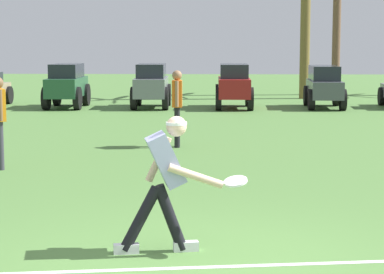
{
  "coord_description": "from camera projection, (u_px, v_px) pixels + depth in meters",
  "views": [
    {
      "loc": [
        0.24,
        -6.87,
        2.19
      ],
      "look_at": [
        -0.13,
        2.93,
        0.9
      ],
      "focal_mm": 70.0,
      "sensor_mm": 36.0,
      "label": 1
    }
  ],
  "objects": [
    {
      "name": "ground_plane",
      "position": [
        194.0,
        271.0,
        7.1
      ],
      "size": [
        80.0,
        80.0,
        0.0
      ],
      "primitive_type": "plane",
      "color": "#4E7839"
    },
    {
      "name": "field_line_paint",
      "position": [
        194.0,
        268.0,
        7.19
      ],
      "size": [
        25.3,
        3.8,
        0.01
      ],
      "primitive_type": "cube",
      "rotation": [
        0.0,
        0.0,
        0.15
      ],
      "color": "white",
      "rests_on": "ground_plane"
    },
    {
      "name": "frisbee_thrower",
      "position": [
        165.0,
        176.0,
        7.64
      ],
      "size": [
        1.14,
        0.47,
        1.41
      ],
      "color": "black",
      "rests_on": "ground_plane"
    },
    {
      "name": "frisbee_in_flight",
      "position": [
        236.0,
        181.0,
        7.55
      ],
      "size": [
        0.33,
        0.33,
        0.09
      ],
      "color": "white"
    },
    {
      "name": "teammate_midfield",
      "position": [
        177.0,
        101.0,
        15.13
      ],
      "size": [
        0.21,
        0.49,
        1.56
      ],
      "color": "black",
      "rests_on": "ground_plane"
    },
    {
      "name": "parked_car_slot_b",
      "position": [
        67.0,
        84.0,
        23.9
      ],
      "size": [
        1.17,
        2.35,
        1.4
      ],
      "color": "#235133",
      "rests_on": "ground_plane"
    },
    {
      "name": "parked_car_slot_c",
      "position": [
        151.0,
        84.0,
        23.88
      ],
      "size": [
        1.2,
        2.37,
        1.4
      ],
      "color": "slate",
      "rests_on": "ground_plane"
    },
    {
      "name": "parked_car_slot_d",
      "position": [
        234.0,
        85.0,
        23.7
      ],
      "size": [
        1.18,
        2.36,
        1.4
      ],
      "color": "maroon",
      "rests_on": "ground_plane"
    },
    {
      "name": "parked_car_slot_e",
      "position": [
        324.0,
        85.0,
        23.82
      ],
      "size": [
        1.2,
        2.42,
        1.34
      ],
      "color": "#474C51",
      "rests_on": "ground_plane"
    },
    {
      "name": "palm_tree_left_of_centre",
      "position": [
        337.0,
        1.0,
        29.16
      ],
      "size": [
        2.96,
        3.24,
        6.23
      ],
      "color": "brown",
      "rests_on": "ground_plane"
    }
  ]
}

